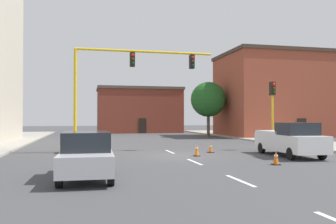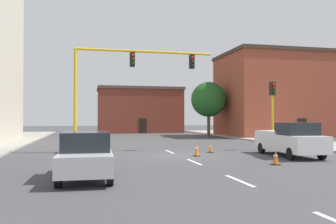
% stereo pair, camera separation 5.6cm
% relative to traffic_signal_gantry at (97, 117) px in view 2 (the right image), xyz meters
% --- Properties ---
extents(ground_plane, '(160.00, 160.00, 0.00)m').
position_rel_traffic_signal_gantry_xyz_m(ground_plane, '(4.78, -3.16, -2.31)').
color(ground_plane, '#424244').
extents(sidewalk_right, '(6.00, 56.00, 0.14)m').
position_rel_traffic_signal_gantry_xyz_m(sidewalk_right, '(17.95, 4.84, -2.24)').
color(sidewalk_right, '#9E998E').
rests_on(sidewalk_right, ground_plane).
extents(lane_stripe_seg_1, '(0.16, 2.40, 0.01)m').
position_rel_traffic_signal_gantry_xyz_m(lane_stripe_seg_1, '(4.78, -11.66, -2.31)').
color(lane_stripe_seg_1, silver).
rests_on(lane_stripe_seg_1, ground_plane).
extents(lane_stripe_seg_2, '(0.16, 2.40, 0.01)m').
position_rel_traffic_signal_gantry_xyz_m(lane_stripe_seg_2, '(4.78, -6.16, -2.31)').
color(lane_stripe_seg_2, silver).
rests_on(lane_stripe_seg_2, ground_plane).
extents(lane_stripe_seg_3, '(0.16, 2.40, 0.01)m').
position_rel_traffic_signal_gantry_xyz_m(lane_stripe_seg_3, '(4.78, -0.66, -2.31)').
color(lane_stripe_seg_3, silver).
rests_on(lane_stripe_seg_3, ground_plane).
extents(building_brick_center, '(12.78, 7.48, 6.87)m').
position_rel_traffic_signal_gantry_xyz_m(building_brick_center, '(7.21, 30.48, 1.14)').
color(building_brick_center, brown).
rests_on(building_brick_center, ground_plane).
extents(building_row_right, '(14.01, 9.68, 10.09)m').
position_rel_traffic_signal_gantry_xyz_m(building_row_right, '(22.39, 15.53, 2.75)').
color(building_row_right, brown).
rests_on(building_row_right, ground_plane).
extents(traffic_signal_gantry, '(10.16, 1.20, 6.83)m').
position_rel_traffic_signal_gantry_xyz_m(traffic_signal_gantry, '(0.00, 0.00, 0.00)').
color(traffic_signal_gantry, yellow).
rests_on(traffic_signal_gantry, ground_plane).
extents(traffic_light_pole_right, '(0.32, 0.47, 4.80)m').
position_rel_traffic_signal_gantry_xyz_m(traffic_light_pole_right, '(12.12, -1.04, 1.22)').
color(traffic_light_pole_right, yellow).
rests_on(traffic_light_pole_right, ground_plane).
extents(tree_right_far, '(4.13, 4.13, 6.50)m').
position_rel_traffic_signal_gantry_xyz_m(tree_right_far, '(13.33, 15.78, 2.11)').
color(tree_right_far, brown).
rests_on(tree_right_far, ground_plane).
extents(pickup_truck_white, '(2.33, 5.51, 1.99)m').
position_rel_traffic_signal_gantry_xyz_m(pickup_truck_white, '(11.03, -4.93, -1.33)').
color(pickup_truck_white, white).
rests_on(pickup_truck_white, ground_plane).
extents(sedan_silver_near_left, '(1.96, 4.55, 1.74)m').
position_rel_traffic_signal_gantry_xyz_m(sedan_silver_near_left, '(-0.61, -9.98, -1.42)').
color(sedan_silver_near_left, '#B7B7BC').
rests_on(sedan_silver_near_left, ground_plane).
extents(traffic_cone_roadside_a, '(0.36, 0.36, 0.69)m').
position_rel_traffic_signal_gantry_xyz_m(traffic_cone_roadside_a, '(8.26, -8.12, -1.97)').
color(traffic_cone_roadside_a, black).
rests_on(traffic_cone_roadside_a, ground_plane).
extents(traffic_cone_roadside_b, '(0.36, 0.36, 0.74)m').
position_rel_traffic_signal_gantry_xyz_m(traffic_cone_roadside_b, '(5.71, -3.61, -1.95)').
color(traffic_cone_roadside_b, black).
rests_on(traffic_cone_roadside_b, ground_plane).
extents(traffic_cone_roadside_c, '(0.36, 0.36, 0.63)m').
position_rel_traffic_signal_gantry_xyz_m(traffic_cone_roadside_c, '(7.23, -1.83, -2.00)').
color(traffic_cone_roadside_c, black).
rests_on(traffic_cone_roadside_c, ground_plane).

